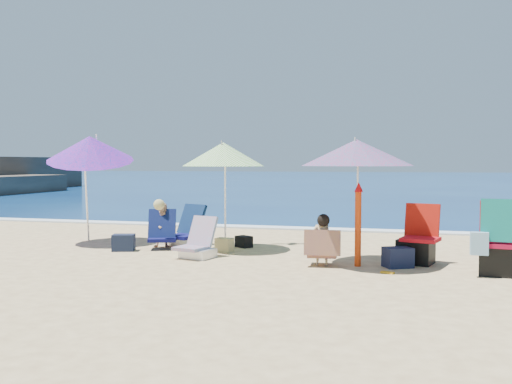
% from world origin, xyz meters
% --- Properties ---
extents(ground, '(120.00, 120.00, 0.00)m').
position_xyz_m(ground, '(0.00, 0.00, 0.00)').
color(ground, '#D8BC84').
rests_on(ground, ground).
extents(sea, '(120.00, 80.00, 0.12)m').
position_xyz_m(sea, '(0.00, 45.00, -0.05)').
color(sea, navy).
rests_on(sea, ground).
extents(foam, '(120.00, 0.50, 0.04)m').
position_xyz_m(foam, '(0.00, 5.10, 0.02)').
color(foam, white).
rests_on(foam, ground).
extents(umbrella_turquoise, '(2.26, 2.26, 1.99)m').
position_xyz_m(umbrella_turquoise, '(1.40, 0.71, 1.75)').
color(umbrella_turquoise, silver).
rests_on(umbrella_turquoise, ground).
extents(umbrella_striped, '(1.86, 1.86, 1.99)m').
position_xyz_m(umbrella_striped, '(-1.08, 1.62, 1.74)').
color(umbrella_striped, white).
rests_on(umbrella_striped, ground).
extents(umbrella_blue, '(2.24, 2.27, 2.29)m').
position_xyz_m(umbrella_blue, '(-3.86, 1.70, 1.87)').
color(umbrella_blue, white).
rests_on(umbrella_blue, ground).
extents(furled_umbrella, '(0.18, 0.18, 1.30)m').
position_xyz_m(furled_umbrella, '(1.44, 0.56, 0.71)').
color(furled_umbrella, '#C4380E').
rests_on(furled_umbrella, ground).
extents(chair_navy, '(0.87, 0.93, 0.78)m').
position_xyz_m(chair_navy, '(-2.02, 1.96, 0.21)').
color(chair_navy, '#0D0E4A').
rests_on(chair_navy, ground).
extents(chair_rainbow, '(0.67, 0.74, 0.68)m').
position_xyz_m(chair_rainbow, '(-1.23, 0.67, 0.18)').
color(chair_rainbow, '#D24A50').
rests_on(chair_rainbow, ground).
extents(camp_chair_left, '(0.70, 0.72, 0.94)m').
position_xyz_m(camp_chair_left, '(2.32, 1.05, 0.28)').
color(camp_chair_left, '#B50C15').
rests_on(camp_chair_left, ground).
extents(camp_chair_right, '(0.78, 0.70, 1.10)m').
position_xyz_m(camp_chair_right, '(3.45, 0.39, 0.40)').
color(camp_chair_right, '#A50B2B').
rests_on(camp_chair_right, ground).
extents(person_center, '(0.57, 0.51, 0.81)m').
position_xyz_m(person_center, '(0.91, 0.44, 0.39)').
color(person_center, tan).
rests_on(person_center, ground).
extents(person_left, '(0.67, 0.72, 0.93)m').
position_xyz_m(person_left, '(-2.24, 1.53, 0.42)').
color(person_left, tan).
rests_on(person_left, ground).
extents(bag_navy_a, '(0.45, 0.38, 0.30)m').
position_xyz_m(bag_navy_a, '(-2.78, 1.00, 0.15)').
color(bag_navy_a, '#171F34').
rests_on(bag_navy_a, ground).
extents(bag_black_a, '(0.36, 0.34, 0.21)m').
position_xyz_m(bag_black_a, '(-0.81, 1.99, 0.11)').
color(bag_black_a, black).
rests_on(bag_black_a, ground).
extents(bag_tan, '(0.33, 0.26, 0.25)m').
position_xyz_m(bag_tan, '(-0.98, 1.36, 0.12)').
color(bag_tan, tan).
rests_on(bag_tan, ground).
extents(bag_navy_b, '(0.50, 0.46, 0.30)m').
position_xyz_m(bag_navy_b, '(2.04, 0.64, 0.15)').
color(bag_navy_b, '#171C34').
rests_on(bag_navy_b, ground).
extents(orange_item, '(0.21, 0.15, 0.03)m').
position_xyz_m(orange_item, '(1.91, 0.10, 0.01)').
color(orange_item, orange).
rests_on(orange_item, ground).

